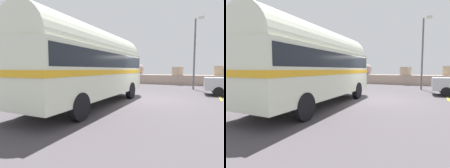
# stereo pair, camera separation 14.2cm
# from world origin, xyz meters

# --- Properties ---
(ground) EXTENTS (32.00, 26.00, 0.02)m
(ground) POSITION_xyz_m (0.00, 0.00, 0.01)
(ground) COLOR #464145
(breakwater) EXTENTS (31.36, 2.12, 2.42)m
(breakwater) POSITION_xyz_m (-0.28, 11.80, 0.67)
(breakwater) COLOR tan
(breakwater) RESTS_ON ground
(vintage_coach) EXTENTS (2.67, 8.65, 3.70)m
(vintage_coach) POSITION_xyz_m (-2.10, -2.80, 2.05)
(vintage_coach) COLOR black
(vintage_coach) RESTS_ON ground
(second_coach) EXTENTS (3.49, 8.82, 3.70)m
(second_coach) POSITION_xyz_m (-6.67, -0.98, 2.05)
(second_coach) COLOR black
(second_coach) RESTS_ON ground
(lamp_post) EXTENTS (0.73, 0.72, 6.00)m
(lamp_post) POSITION_xyz_m (2.15, 6.74, 3.41)
(lamp_post) COLOR #5B5B60
(lamp_post) RESTS_ON ground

